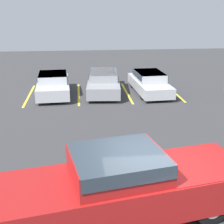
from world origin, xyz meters
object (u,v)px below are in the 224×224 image
pickup_truck (130,184)px  parked_sedan_a (53,84)px  parked_sedan_c (149,82)px  parked_sedan_b (104,81)px

pickup_truck → parked_sedan_a: size_ratio=1.45×
parked_sedan_a → parked_sedan_c: bearing=86.5°
parked_sedan_a → parked_sedan_b: 2.99m
pickup_truck → parked_sedan_b: 11.71m
parked_sedan_b → parked_sedan_c: 2.76m
parked_sedan_a → parked_sedan_b: (2.98, 0.27, -0.01)m
parked_sedan_b → parked_sedan_a: bearing=-80.0°
pickup_truck → parked_sedan_b: size_ratio=1.28×
parked_sedan_a → pickup_truck: bearing=10.3°
pickup_truck → parked_sedan_a: 11.74m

